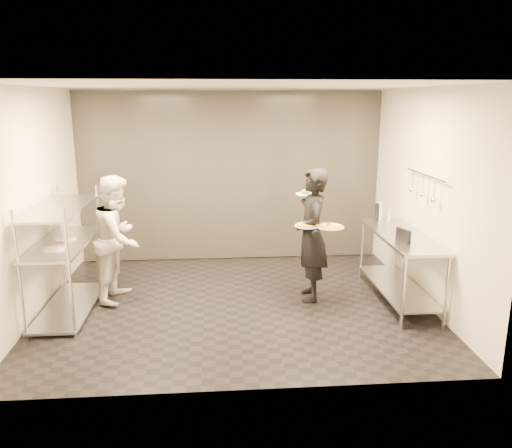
{
  "coord_description": "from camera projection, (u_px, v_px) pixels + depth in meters",
  "views": [
    {
      "loc": [
        -0.23,
        -6.14,
        2.65
      ],
      "look_at": [
        0.26,
        -0.02,
        1.1
      ],
      "focal_mm": 35.0,
      "sensor_mm": 36.0,
      "label": 1
    }
  ],
  "objects": [
    {
      "name": "waiter",
      "position": [
        312.0,
        235.0,
        6.61
      ],
      "size": [
        0.47,
        0.68,
        1.78
      ],
      "primitive_type": "imported",
      "rotation": [
        0.0,
        0.0,
        -1.64
      ],
      "color": "black",
      "rests_on": "ground"
    },
    {
      "name": "pizza_plate_near",
      "position": [
        307.0,
        225.0,
        6.37
      ],
      "size": [
        0.31,
        0.31,
        0.05
      ],
      "color": "white",
      "rests_on": "waiter"
    },
    {
      "name": "pizza_plate_far",
      "position": [
        331.0,
        226.0,
        6.34
      ],
      "size": [
        0.34,
        0.34,
        0.05
      ],
      "color": "white",
      "rests_on": "waiter"
    },
    {
      "name": "pos_monitor",
      "position": [
        403.0,
        235.0,
        6.16
      ],
      "size": [
        0.12,
        0.24,
        0.17
      ],
      "primitive_type": "cube",
      "rotation": [
        0.0,
        0.0,
        0.31
      ],
      "color": "black",
      "rests_on": "prep_counter"
    },
    {
      "name": "room_shell",
      "position": [
        232.0,
        185.0,
        7.4
      ],
      "size": [
        5.0,
        4.0,
        2.8
      ],
      "color": "black",
      "rests_on": "ground"
    },
    {
      "name": "bottle_dark",
      "position": [
        377.0,
        212.0,
        7.28
      ],
      "size": [
        0.07,
        0.07,
        0.25
      ],
      "primitive_type": "cylinder",
      "color": "black",
      "rests_on": "prep_counter"
    },
    {
      "name": "prep_counter",
      "position": [
        400.0,
        255.0,
        6.62
      ],
      "size": [
        0.6,
        1.8,
        0.92
      ],
      "color": "silver",
      "rests_on": "ground"
    },
    {
      "name": "pass_rack",
      "position": [
        65.0,
        253.0,
        6.25
      ],
      "size": [
        0.6,
        1.6,
        1.5
      ],
      "color": "silver",
      "rests_on": "ground"
    },
    {
      "name": "chef",
      "position": [
        118.0,
        238.0,
        6.63
      ],
      "size": [
        0.77,
        0.92,
        1.69
      ],
      "primitive_type": "imported",
      "rotation": [
        0.0,
        0.0,
        1.4
      ],
      "color": "beige",
      "rests_on": "ground"
    },
    {
      "name": "salad_plate",
      "position": [
        306.0,
        193.0,
        6.78
      ],
      "size": [
        0.27,
        0.27,
        0.07
      ],
      "color": "white",
      "rests_on": "waiter"
    },
    {
      "name": "bottle_clear",
      "position": [
        390.0,
        215.0,
        7.26
      ],
      "size": [
        0.05,
        0.05,
        0.17
      ],
      "primitive_type": "cylinder",
      "color": "#98A698",
      "rests_on": "prep_counter"
    },
    {
      "name": "utensil_rail",
      "position": [
        424.0,
        187.0,
        6.41
      ],
      "size": [
        0.07,
        1.2,
        0.31
      ],
      "color": "silver",
      "rests_on": "room_shell"
    },
    {
      "name": "bottle_green",
      "position": [
        380.0,
        211.0,
        7.28
      ],
      "size": [
        0.07,
        0.07,
        0.27
      ],
      "primitive_type": "cylinder",
      "color": "#98A698",
      "rests_on": "prep_counter"
    }
  ]
}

